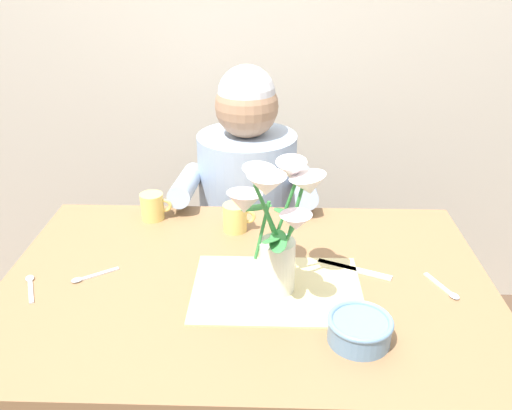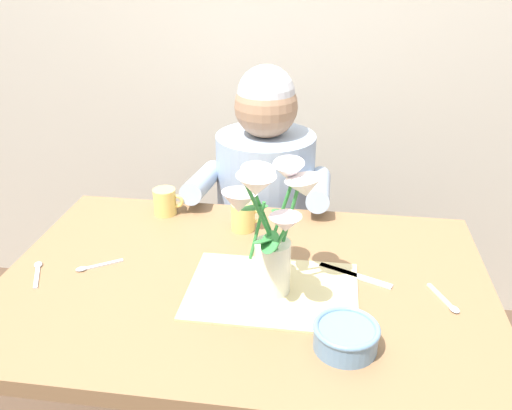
% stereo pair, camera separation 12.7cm
% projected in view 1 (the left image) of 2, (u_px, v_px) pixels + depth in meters
% --- Properties ---
extents(wood_panel_backdrop, '(4.00, 0.10, 2.50)m').
position_uv_depth(wood_panel_backdrop, '(259.00, 11.00, 2.02)').
color(wood_panel_backdrop, beige).
rests_on(wood_panel_backdrop, ground_plane).
extents(dining_table, '(1.20, 0.80, 0.74)m').
position_uv_depth(dining_table, '(247.00, 311.00, 1.35)').
color(dining_table, olive).
rests_on(dining_table, ground_plane).
extents(seated_person, '(0.45, 0.47, 1.14)m').
position_uv_depth(seated_person, '(248.00, 224.00, 1.94)').
color(seated_person, '#4C4C56').
rests_on(seated_person, ground_plane).
extents(striped_placemat, '(0.40, 0.28, 0.00)m').
position_uv_depth(striped_placemat, '(277.00, 289.00, 1.27)').
color(striped_placemat, beige).
rests_on(striped_placemat, dining_table).
extents(flower_vase, '(0.24, 0.27, 0.34)m').
position_uv_depth(flower_vase, '(276.00, 220.00, 1.18)').
color(flower_vase, silver).
rests_on(flower_vase, dining_table).
extents(ceramic_bowl, '(0.14, 0.14, 0.06)m').
position_uv_depth(ceramic_bowl, '(360.00, 329.00, 1.10)').
color(ceramic_bowl, '#6689A8').
rests_on(ceramic_bowl, dining_table).
extents(dinner_knife, '(0.18, 0.09, 0.00)m').
position_uv_depth(dinner_knife, '(354.00, 269.00, 1.34)').
color(dinner_knife, silver).
rests_on(dinner_knife, dining_table).
extents(ceramic_mug, '(0.09, 0.07, 0.08)m').
position_uv_depth(ceramic_mug, '(153.00, 206.00, 1.58)').
color(ceramic_mug, '#E5C666').
rests_on(ceramic_mug, dining_table).
extents(tea_cup, '(0.09, 0.07, 0.08)m').
position_uv_depth(tea_cup, '(236.00, 218.00, 1.52)').
color(tea_cup, '#E5C666').
rests_on(tea_cup, dining_table).
extents(spoon_0, '(0.11, 0.08, 0.01)m').
position_uv_depth(spoon_0, '(88.00, 277.00, 1.31)').
color(spoon_0, silver).
rests_on(spoon_0, dining_table).
extents(spoon_1, '(0.06, 0.11, 0.01)m').
position_uv_depth(spoon_1, '(447.00, 290.00, 1.26)').
color(spoon_1, silver).
rests_on(spoon_1, dining_table).
extents(spoon_2, '(0.06, 0.11, 0.01)m').
position_uv_depth(spoon_2, '(30.00, 284.00, 1.29)').
color(spoon_2, silver).
rests_on(spoon_2, dining_table).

